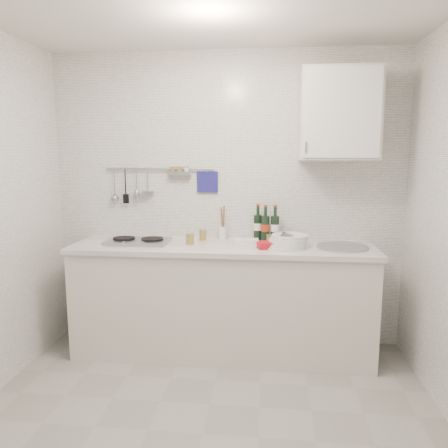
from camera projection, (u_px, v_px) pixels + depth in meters
name	position (u px, v px, depth m)	size (l,w,h in m)	color
floor	(202.00, 434.00, 2.60)	(3.00, 3.00, 0.00)	gray
back_wall	(226.00, 200.00, 3.77)	(3.00, 0.02, 2.50)	silver
counter	(223.00, 302.00, 3.61)	(2.44, 0.64, 0.96)	beige
wall_rail	(157.00, 180.00, 3.78)	(0.98, 0.09, 0.34)	#93969B
wall_cabinet	(339.00, 115.00, 3.39)	(0.60, 0.38, 0.70)	beige
plate_stack_hob	(131.00, 241.00, 3.62)	(0.27, 0.27, 0.02)	#495EA6
plate_stack_sink	(287.00, 241.00, 3.43)	(0.34, 0.33, 0.11)	white
wine_bottles	(266.00, 223.00, 3.65)	(0.22, 0.12, 0.31)	black
butter_dish	(246.00, 243.00, 3.47)	(0.20, 0.10, 0.06)	white
strawberry_punnet	(265.00, 245.00, 3.40)	(0.12, 0.12, 0.05)	red
utensil_crock	(223.00, 231.00, 3.77)	(0.07, 0.07, 0.29)	white
jar_a	(203.00, 235.00, 3.72)	(0.06, 0.06, 0.10)	olive
jar_b	(293.00, 237.00, 3.69)	(0.07, 0.07, 0.07)	olive
jar_c	(270.00, 238.00, 3.61)	(0.07, 0.07, 0.07)	olive
jar_d	(190.00, 238.00, 3.55)	(0.07, 0.07, 0.09)	olive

